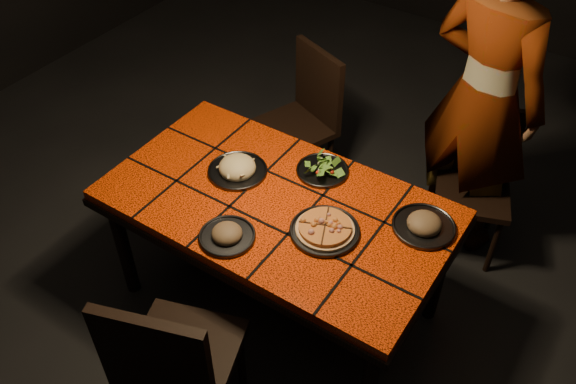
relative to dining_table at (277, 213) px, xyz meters
The scene contains 11 objects.
room_shell 0.83m from the dining_table, ahead, with size 6.04×7.04×3.08m.
dining_table is the anchor object (origin of this frame).
chair_near 0.84m from the dining_table, 85.89° to the right, with size 0.56×0.56×0.98m.
chair_far_left 1.03m from the dining_table, 114.82° to the left, with size 0.54×0.54×0.93m.
chair_far_right 1.20m from the dining_table, 57.57° to the left, with size 0.51×0.51×0.87m.
diner 1.23m from the dining_table, 61.92° to the left, with size 0.68×0.44×1.86m, color brown.
plate_pizza 0.31m from the dining_table, ahead, with size 0.34×0.34×0.04m.
plate_pasta 0.30m from the dining_table, 166.85° to the left, with size 0.29×0.29×0.10m.
plate_salad 0.32m from the dining_table, 76.38° to the left, with size 0.26×0.26×0.07m.
plate_mushroom_a 0.33m from the dining_table, 98.87° to the right, with size 0.25×0.25×0.08m.
plate_mushroom_b 0.68m from the dining_table, 18.75° to the left, with size 0.28×0.28×0.09m.
Camera 1 is at (1.17, -1.67, 2.70)m, focal length 38.00 mm.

